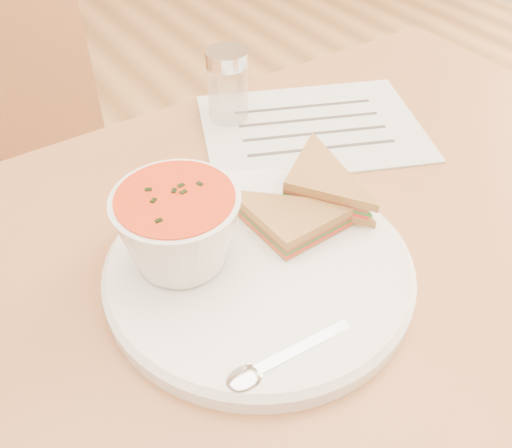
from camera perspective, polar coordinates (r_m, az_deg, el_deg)
dining_table at (r=0.92m, az=4.55°, el=-19.37°), size 1.00×0.70×0.75m
chair_far at (r=1.24m, az=-16.92°, el=1.25°), size 0.43×0.43×0.80m
plate at (r=0.58m, az=0.28°, el=-4.57°), size 0.39×0.39×0.02m
soup_bowl at (r=0.55m, az=-7.71°, el=-0.79°), size 0.14×0.14×0.08m
sandwich_half_a at (r=0.56m, az=3.04°, el=-3.16°), size 0.11×0.11×0.03m
sandwich_half_b at (r=0.61m, az=2.69°, el=3.01°), size 0.14×0.14×0.03m
spoon at (r=0.50m, az=3.85°, el=-12.66°), size 0.17×0.04×0.01m
paper_menu at (r=0.79m, az=5.62°, el=9.59°), size 0.36×0.32×0.00m
condiment_shaker at (r=0.79m, az=-2.85°, el=13.60°), size 0.06×0.06×0.10m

